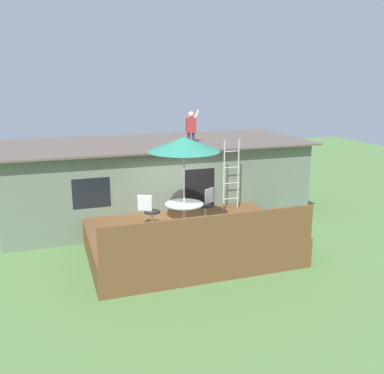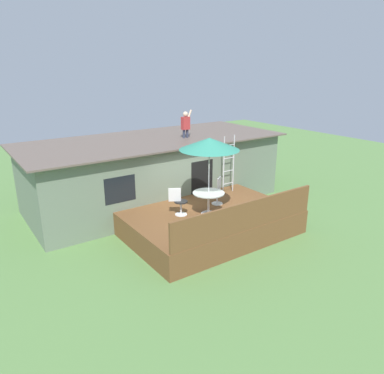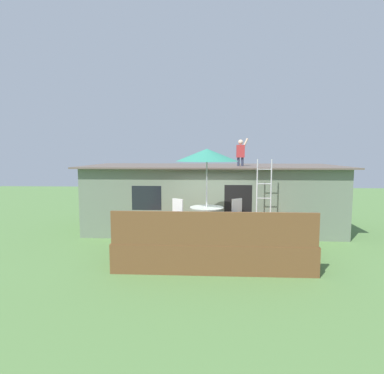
% 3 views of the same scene
% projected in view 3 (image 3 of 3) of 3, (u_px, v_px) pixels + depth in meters
% --- Properties ---
extents(ground_plane, '(40.00, 40.00, 0.00)m').
position_uv_depth(ground_plane, '(213.00, 253.00, 10.59)').
color(ground_plane, '#567F42').
extents(house, '(10.50, 4.50, 2.69)m').
position_uv_depth(house, '(212.00, 197.00, 14.02)').
color(house, slate).
rests_on(house, ground).
extents(deck, '(5.49, 3.98, 0.80)m').
position_uv_depth(deck, '(213.00, 241.00, 10.54)').
color(deck, brown).
rests_on(deck, ground).
extents(deck_railing, '(5.39, 0.08, 0.90)m').
position_uv_depth(deck_railing, '(213.00, 229.00, 8.53)').
color(deck_railing, brown).
rests_on(deck_railing, deck).
extents(patio_table, '(1.04, 1.04, 0.74)m').
position_uv_depth(patio_table, '(207.00, 212.00, 10.16)').
color(patio_table, silver).
rests_on(patio_table, deck).
extents(patio_umbrella, '(1.90, 1.90, 2.54)m').
position_uv_depth(patio_umbrella, '(207.00, 155.00, 9.97)').
color(patio_umbrella, silver).
rests_on(patio_umbrella, deck).
extents(step_ladder, '(0.52, 0.04, 2.20)m').
position_uv_depth(step_ladder, '(264.00, 191.00, 11.32)').
color(step_ladder, silver).
rests_on(step_ladder, deck).
extents(person_figure, '(0.47, 0.20, 1.11)m').
position_uv_depth(person_figure, '(241.00, 151.00, 13.15)').
color(person_figure, '#33384C').
rests_on(person_figure, house).
extents(patio_chair_left, '(0.58, 0.44, 0.92)m').
position_uv_depth(patio_chair_left, '(181.00, 213.00, 10.71)').
color(patio_chair_left, silver).
rests_on(patio_chair_left, deck).
extents(patio_chair_right, '(0.56, 0.46, 0.92)m').
position_uv_depth(patio_chair_right, '(234.00, 213.00, 10.73)').
color(patio_chair_right, silver).
rests_on(patio_chair_right, deck).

